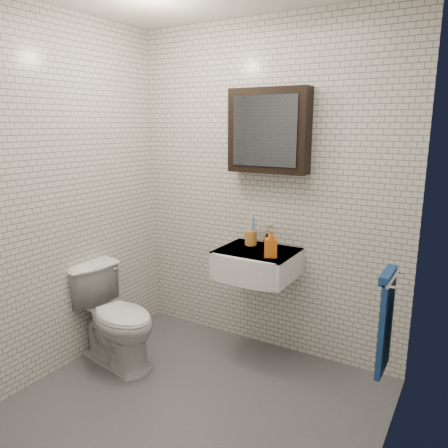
{
  "coord_description": "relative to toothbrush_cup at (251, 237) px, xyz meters",
  "views": [
    {
      "loc": [
        1.41,
        -1.98,
        1.75
      ],
      "look_at": [
        -0.04,
        0.45,
        1.1
      ],
      "focal_mm": 35.0,
      "sensor_mm": 36.0,
      "label": 1
    }
  ],
  "objects": [
    {
      "name": "mirror_cabinet",
      "position": [
        0.1,
        0.05,
        0.79
      ],
      "size": [
        0.6,
        0.15,
        0.6
      ],
      "color": "black",
      "rests_on": "room_shell"
    },
    {
      "name": "room_shell",
      "position": [
        0.05,
        -0.87,
        0.56
      ],
      "size": [
        2.22,
        2.02,
        2.51
      ],
      "color": "silver",
      "rests_on": "ground"
    },
    {
      "name": "ground",
      "position": [
        0.05,
        -0.87,
        -0.91
      ],
      "size": [
        2.2,
        2.0,
        0.01
      ],
      "primitive_type": "cube",
      "color": "#4E5056",
      "rests_on": "ground"
    },
    {
      "name": "faucet",
      "position": [
        0.1,
        0.06,
        0.01
      ],
      "size": [
        0.06,
        0.2,
        0.15
      ],
      "color": "silver",
      "rests_on": "washbasin"
    },
    {
      "name": "soap_bottle",
      "position": [
        0.26,
        -0.2,
        0.04
      ],
      "size": [
        0.12,
        0.12,
        0.19
      ],
      "primitive_type": "imported",
      "rotation": [
        0.0,
        0.0,
        0.44
      ],
      "color": "#EB5818",
      "rests_on": "washbasin"
    },
    {
      "name": "toilet",
      "position": [
        -0.75,
        -0.71,
        -0.54
      ],
      "size": [
        0.78,
        0.53,
        0.73
      ],
      "primitive_type": "imported",
      "rotation": [
        0.0,
        0.0,
        1.39
      ],
      "color": "white",
      "rests_on": "ground"
    },
    {
      "name": "towel_rail",
      "position": [
        1.1,
        -0.52,
        -0.19
      ],
      "size": [
        0.09,
        0.3,
        0.58
      ],
      "color": "silver",
      "rests_on": "room_shell"
    },
    {
      "name": "toothbrush_cup",
      "position": [
        0.0,
        0.0,
        0.0
      ],
      "size": [
        0.1,
        0.1,
        0.24
      ],
      "rotation": [
        0.0,
        0.0,
        -0.18
      ],
      "color": "#C48031",
      "rests_on": "washbasin"
    },
    {
      "name": "washbasin",
      "position": [
        0.1,
        -0.14,
        -0.15
      ],
      "size": [
        0.55,
        0.5,
        0.2
      ],
      "color": "white",
      "rests_on": "room_shell"
    }
  ]
}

